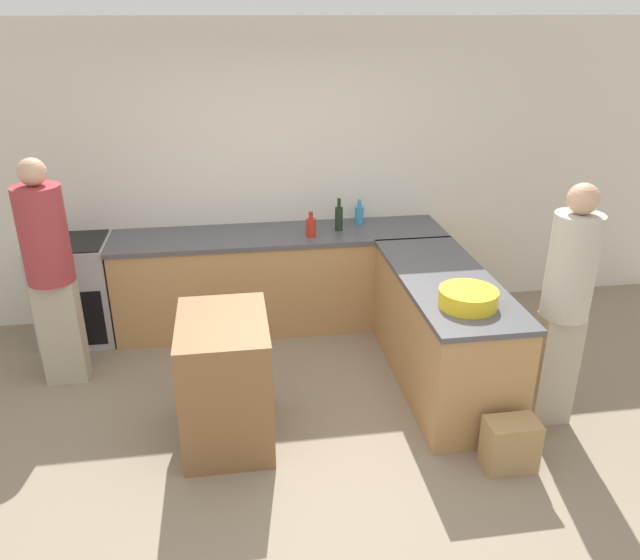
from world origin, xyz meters
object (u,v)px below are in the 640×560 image
at_px(hot_sauce_bottle, 311,227).
at_px(range_oven, 77,290).
at_px(mixing_bowl, 468,298).
at_px(wine_bottle_dark, 339,218).
at_px(person_at_peninsula, 566,299).
at_px(paper_bag, 510,444).
at_px(person_by_range, 50,267).
at_px(dish_soap_bottle, 359,214).
at_px(island_table, 226,380).

bearing_deg(hot_sauce_bottle, range_oven, 176.00).
distance_m(range_oven, mixing_bowl, 3.43).
relative_size(wine_bottle_dark, person_at_peninsula, 0.17).
distance_m(hot_sauce_bottle, paper_bag, 2.48).
bearing_deg(person_by_range, wine_bottle_dark, 17.09).
height_order(mixing_bowl, person_at_peninsula, person_at_peninsula).
xyz_separation_m(hot_sauce_bottle, dish_soap_bottle, (0.49, 0.29, 0.00)).
bearing_deg(dish_soap_bottle, paper_bag, -78.05).
height_order(hot_sauce_bottle, wine_bottle_dark, wine_bottle_dark).
bearing_deg(mixing_bowl, wine_bottle_dark, 109.19).
relative_size(island_table, person_by_range, 0.50).
bearing_deg(person_by_range, person_at_peninsula, -16.94).
bearing_deg(wine_bottle_dark, hot_sauce_bottle, -154.73).
bearing_deg(paper_bag, hot_sauce_bottle, 115.33).
xyz_separation_m(mixing_bowl, wine_bottle_dark, (-0.58, 1.68, 0.06)).
distance_m(range_oven, paper_bag, 3.84).
distance_m(range_oven, person_at_peninsula, 4.04).
distance_m(mixing_bowl, paper_bag, 0.98).
xyz_separation_m(mixing_bowl, person_at_peninsula, (0.64, -0.12, 0.00)).
bearing_deg(mixing_bowl, person_by_range, 161.70).
xyz_separation_m(person_by_range, paper_bag, (3.06, -1.53, -0.80)).
distance_m(range_oven, island_table, 2.11).
bearing_deg(person_by_range, island_table, -36.46).
bearing_deg(person_at_peninsula, island_table, 176.31).
bearing_deg(hot_sauce_bottle, person_by_range, -164.06).
xyz_separation_m(person_at_peninsula, paper_bag, (-0.49, -0.45, -0.79)).
xyz_separation_m(mixing_bowl, hot_sauce_bottle, (-0.86, 1.55, 0.03)).
height_order(range_oven, person_at_peninsula, person_at_peninsula).
height_order(range_oven, island_table, range_oven).
bearing_deg(dish_soap_bottle, wine_bottle_dark, -144.08).
bearing_deg(paper_bag, person_at_peninsula, 42.27).
bearing_deg(person_by_range, dish_soap_bottle, 18.97).
distance_m(dish_soap_bottle, person_at_peninsula, 2.20).
distance_m(hot_sauce_bottle, person_at_peninsula, 2.24).
xyz_separation_m(hot_sauce_bottle, person_by_range, (-2.05, -0.59, -0.01)).
bearing_deg(wine_bottle_dark, range_oven, 179.58).
bearing_deg(wine_bottle_dark, dish_soap_bottle, 35.92).
relative_size(range_oven, wine_bottle_dark, 3.08).
distance_m(hot_sauce_bottle, dish_soap_bottle, 0.57).
distance_m(range_oven, person_by_range, 0.90).
bearing_deg(island_table, range_oven, 127.77).
xyz_separation_m(hot_sauce_bottle, wine_bottle_dark, (0.27, 0.13, 0.03)).
bearing_deg(wine_bottle_dark, person_by_range, -162.91).
relative_size(island_table, dish_soap_bottle, 3.97).
relative_size(mixing_bowl, paper_bag, 1.14).
relative_size(person_at_peninsula, paper_bag, 5.03).
bearing_deg(person_by_range, range_oven, 92.15).
distance_m(dish_soap_bottle, paper_bag, 2.59).
bearing_deg(person_at_peninsula, hot_sauce_bottle, 131.88).
distance_m(hot_sauce_bottle, person_by_range, 2.14).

